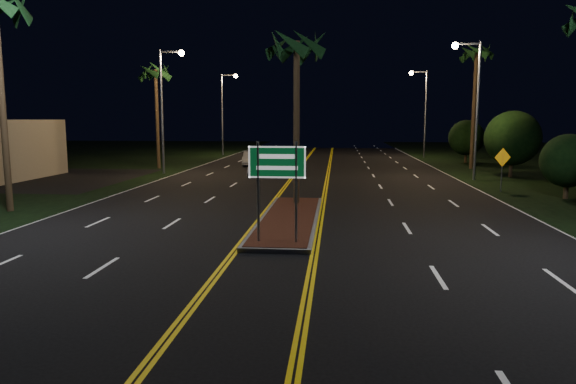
# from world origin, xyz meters

# --- Properties ---
(ground) EXTENTS (120.00, 120.00, 0.00)m
(ground) POSITION_xyz_m (0.00, 0.00, 0.00)
(ground) COLOR black
(ground) RESTS_ON ground
(median_island) EXTENTS (2.25, 10.25, 0.17)m
(median_island) POSITION_xyz_m (0.00, 7.00, 0.08)
(median_island) COLOR gray
(median_island) RESTS_ON ground
(highway_sign) EXTENTS (1.80, 0.08, 3.20)m
(highway_sign) POSITION_xyz_m (0.00, 2.80, 2.40)
(highway_sign) COLOR gray
(highway_sign) RESTS_ON ground
(streetlight_left_mid) EXTENTS (1.91, 0.44, 9.00)m
(streetlight_left_mid) POSITION_xyz_m (-10.61, 24.00, 5.66)
(streetlight_left_mid) COLOR gray
(streetlight_left_mid) RESTS_ON ground
(streetlight_left_far) EXTENTS (1.91, 0.44, 9.00)m
(streetlight_left_far) POSITION_xyz_m (-10.61, 44.00, 5.66)
(streetlight_left_far) COLOR gray
(streetlight_left_far) RESTS_ON ground
(streetlight_right_mid) EXTENTS (1.91, 0.44, 9.00)m
(streetlight_right_mid) POSITION_xyz_m (10.61, 22.00, 5.66)
(streetlight_right_mid) COLOR gray
(streetlight_right_mid) RESTS_ON ground
(streetlight_right_far) EXTENTS (1.91, 0.44, 9.00)m
(streetlight_right_far) POSITION_xyz_m (10.61, 42.00, 5.66)
(streetlight_right_far) COLOR gray
(streetlight_right_far) RESTS_ON ground
(palm_median) EXTENTS (2.40, 2.40, 8.30)m
(palm_median) POSITION_xyz_m (0.00, 10.50, 7.28)
(palm_median) COLOR #382819
(palm_median) RESTS_ON ground
(palm_left_far) EXTENTS (2.40, 2.40, 8.80)m
(palm_left_far) POSITION_xyz_m (-12.80, 28.00, 7.75)
(palm_left_far) COLOR #382819
(palm_left_far) RESTS_ON ground
(palm_right_far) EXTENTS (2.40, 2.40, 10.30)m
(palm_right_far) POSITION_xyz_m (12.80, 30.00, 9.14)
(palm_right_far) COLOR #382819
(palm_right_far) RESTS_ON ground
(shrub_near) EXTENTS (2.70, 2.70, 3.30)m
(shrub_near) POSITION_xyz_m (13.50, 14.00, 1.95)
(shrub_near) COLOR #382819
(shrub_near) RESTS_ON ground
(shrub_mid) EXTENTS (3.78, 3.78, 4.62)m
(shrub_mid) POSITION_xyz_m (14.00, 24.00, 2.73)
(shrub_mid) COLOR #382819
(shrub_mid) RESTS_ON ground
(shrub_far) EXTENTS (3.24, 3.24, 3.96)m
(shrub_far) POSITION_xyz_m (13.80, 36.00, 2.34)
(shrub_far) COLOR #382819
(shrub_far) RESTS_ON ground
(car_near) EXTENTS (2.22, 4.42, 1.42)m
(car_near) POSITION_xyz_m (-3.94, 24.17, 0.71)
(car_near) COLOR silver
(car_near) RESTS_ON ground
(car_far) EXTENTS (2.19, 4.45, 1.44)m
(car_far) POSITION_xyz_m (-5.62, 31.34, 0.72)
(car_far) COLOR #A6AAB0
(car_far) RESTS_ON ground
(warning_sign) EXTENTS (0.97, 0.39, 2.44)m
(warning_sign) POSITION_xyz_m (11.03, 16.37, 1.58)
(warning_sign) COLOR gray
(warning_sign) RESTS_ON ground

